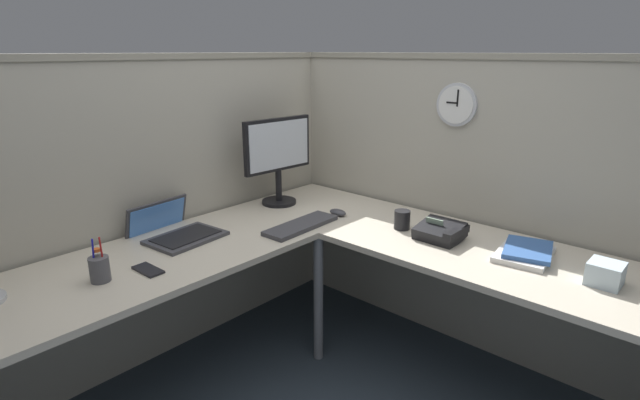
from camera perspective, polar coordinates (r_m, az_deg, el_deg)
The scene contains 15 objects.
ground_plane at distance 2.60m, azimuth 0.09°, elevation -20.67°, with size 6.80×6.80×0.00m, color #2D3842.
cubicle_wall_back at distance 2.65m, azimuth -19.56°, elevation -1.51°, with size 2.57×0.12×1.58m.
cubicle_wall_right at distance 2.76m, azimuth 16.44°, elevation -0.47°, with size 0.12×2.37×1.58m.
desk at distance 2.15m, azimuth -1.58°, elevation -9.56°, with size 2.35×2.15×0.73m.
monitor at distance 2.81m, azimuth -4.91°, elevation 5.31°, with size 0.46×0.20×0.50m.
laptop at distance 2.49m, azimuth -16.75°, elevation -3.40°, with size 0.37×0.41×0.22m.
keyboard at distance 2.49m, azimuth -2.23°, elevation -2.97°, with size 0.43×0.14×0.02m, color #38383D.
computer_mouse at distance 2.66m, azimuth 2.09°, elevation -1.45°, with size 0.06×0.10×0.03m, color #38383D.
pen_cup at distance 2.10m, azimuth -24.32°, elevation -7.30°, with size 0.08×0.08×0.18m.
cell_phone at distance 2.13m, azimuth -19.41°, elevation -7.69°, with size 0.07×0.14×0.01m, color black.
office_phone at distance 2.39m, azimuth 13.95°, elevation -3.67°, with size 0.19×0.21×0.11m.
book_stack at distance 2.32m, azimuth 22.84°, elevation -5.66°, with size 0.32×0.26×0.04m.
coffee_mug at distance 2.49m, azimuth 9.55°, elevation -2.28°, with size 0.08×0.08×0.10m, color black.
tissue_box at distance 2.18m, azimuth 30.31°, elevation -7.42°, with size 0.12×0.12×0.09m, color silver.
wall_clock at distance 2.64m, azimuth 15.68°, elevation 10.65°, with size 0.04×0.22×0.22m.
Camera 1 is at (-1.53, -1.37, 1.59)m, focal length 27.45 mm.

